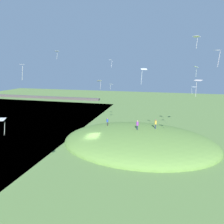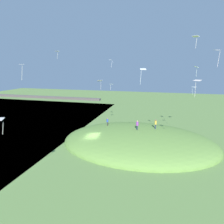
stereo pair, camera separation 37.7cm
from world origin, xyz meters
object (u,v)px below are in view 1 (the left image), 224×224
kite_11 (217,52)px  person_watching_kites (156,123)px  person_walking_path (107,121)px  kite_5 (1,120)px  kite_0 (144,70)px  person_with_child (137,124)px  kite_9 (198,82)px  kite_4 (111,84)px  kite_7 (111,61)px  kite_6 (194,87)px  kite_1 (57,51)px  kite_2 (22,66)px  kite_3 (196,67)px  kite_8 (196,37)px  kite_10 (99,81)px

kite_11 → person_watching_kites: bearing=139.6°
person_walking_path → kite_5: (-3.81, -22.00, 5.87)m
kite_0 → person_with_child: bearing=100.2°
kite_9 → kite_11: bearing=56.9°
person_watching_kites → kite_9: bearing=33.5°
kite_0 → kite_4: 16.40m
person_with_child → kite_5: kite_5 is taller
kite_7 → kite_6: bearing=18.4°
kite_1 → kite_5: bearing=-74.0°
kite_2 → kite_4: 19.00m
person_with_child → kite_6: (10.16, 8.01, 6.10)m
person_walking_path → kite_0: kite_0 is taller
person_with_child → person_walking_path: size_ratio=1.09×
person_with_child → kite_11: kite_11 is taller
kite_1 → kite_6: size_ratio=0.99×
person_with_child → kite_3: (9.35, 2.44, 10.00)m
person_with_child → kite_1: 20.83m
person_with_child → kite_4: bearing=49.5°
kite_4 → kite_9: 20.57m
person_watching_kites → kite_3: 11.79m
kite_3 → kite_5: (-19.38, -22.39, -4.54)m
kite_8 → person_watching_kites: bearing=113.9°
kite_2 → kite_4: (7.98, 16.85, -3.70)m
kite_5 → kite_0: bearing=45.4°
person_walking_path → person_watching_kites: 9.42m
person_watching_kites → kite_7: bearing=-87.4°
person_walking_path → kite_1: 16.72m
person_watching_kites → kite_8: kite_8 is taller
kite_1 → kite_11: (26.89, -6.26, -1.00)m
kite_5 → kite_9: kite_9 is taller
person_with_child → kite_0: kite_0 is taller
kite_6 → kite_10: (-19.77, -0.29, 0.87)m
kite_6 → kite_2: bearing=-142.1°
person_with_child → kite_0: bearing=-168.0°
kite_10 → kite_11: (20.29, -12.40, 5.02)m
person_walking_path → kite_3: 18.74m
kite_8 → kite_3: bearing=79.7°
kite_7 → kite_11: size_ratio=0.65×
kite_1 → kite_8: bearing=-22.0°
person_with_child → kite_3: bearing=-73.5°
kite_2 → kite_8: (21.80, 3.09, 3.27)m
person_with_child → kite_8: size_ratio=1.25×
kite_4 → kite_3: bearing=-12.0°
kite_2 → kite_9: (22.29, 2.19, -1.79)m
kite_7 → kite_0: bearing=-56.7°
kite_3 → kite_8: bearing=-100.3°
kite_2 → kite_11: (25.02, 6.37, 1.80)m
person_with_child → kite_6: kite_6 is taller
kite_1 → kite_7: size_ratio=1.09×
kite_9 → kite_2: bearing=-174.4°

